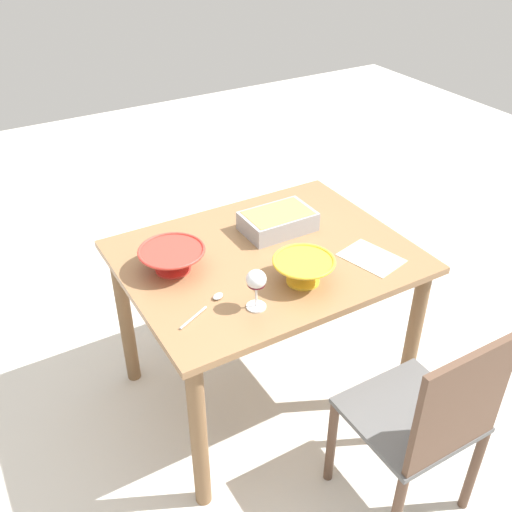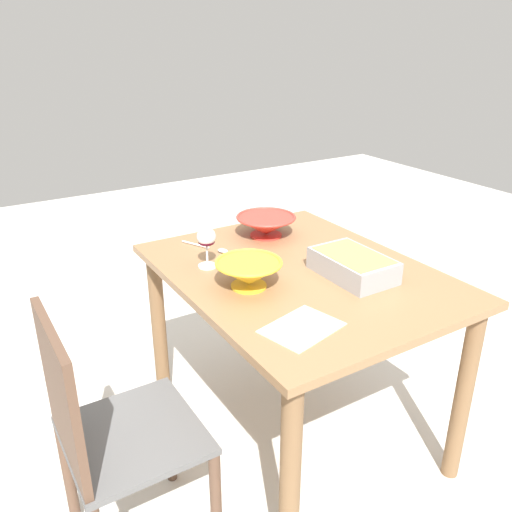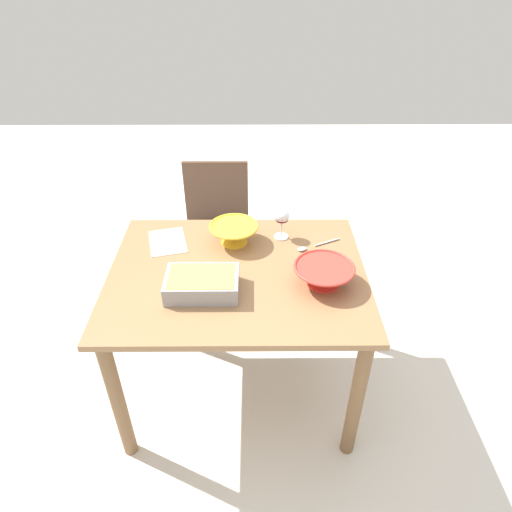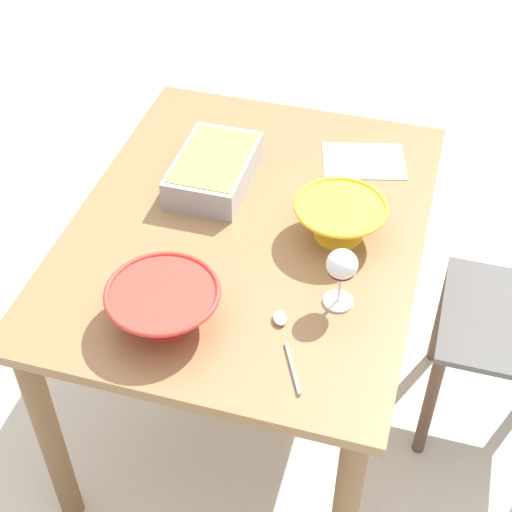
{
  "view_description": "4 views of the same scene",
  "coord_description": "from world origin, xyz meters",
  "px_view_note": "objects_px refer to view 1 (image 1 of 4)",
  "views": [
    {
      "loc": [
        -1.01,
        -1.65,
        2.02
      ],
      "look_at": [
        -0.1,
        -0.09,
        0.82
      ],
      "focal_mm": 40.88,
      "sensor_mm": 36.0,
      "label": 1
    },
    {
      "loc": [
        1.42,
        -1.06,
        1.56
      ],
      "look_at": [
        -0.14,
        -0.1,
        0.78
      ],
      "focal_mm": 37.0,
      "sensor_mm": 36.0,
      "label": 2
    },
    {
      "loc": [
        -0.07,
        1.56,
        1.95
      ],
      "look_at": [
        -0.08,
        -0.07,
        0.79
      ],
      "focal_mm": 31.67,
      "sensor_mm": 36.0,
      "label": 3
    },
    {
      "loc": [
        -1.41,
        -0.42,
        2.03
      ],
      "look_at": [
        -0.13,
        -0.06,
        0.77
      ],
      "focal_mm": 54.11,
      "sensor_mm": 36.0,
      "label": 4
    }
  ],
  "objects_px": {
    "wine_glass": "(256,282)",
    "mixing_bowl": "(172,258)",
    "dining_table": "(266,278)",
    "casserole_dish": "(278,220)",
    "chair": "(427,422)",
    "napkin": "(371,258)",
    "serving_spoon": "(210,303)",
    "small_bowl": "(303,269)"
  },
  "relations": [
    {
      "from": "dining_table",
      "to": "napkin",
      "type": "distance_m",
      "value": 0.43
    },
    {
      "from": "napkin",
      "to": "chair",
      "type": "bearing_deg",
      "value": -108.27
    },
    {
      "from": "wine_glass",
      "to": "casserole_dish",
      "type": "height_order",
      "value": "wine_glass"
    },
    {
      "from": "casserole_dish",
      "to": "dining_table",
      "type": "bearing_deg",
      "value": -135.65
    },
    {
      "from": "dining_table",
      "to": "wine_glass",
      "type": "bearing_deg",
      "value": -126.96
    },
    {
      "from": "mixing_bowl",
      "to": "dining_table",
      "type": "bearing_deg",
      "value": -13.37
    },
    {
      "from": "wine_glass",
      "to": "casserole_dish",
      "type": "distance_m",
      "value": 0.54
    },
    {
      "from": "mixing_bowl",
      "to": "small_bowl",
      "type": "relative_size",
      "value": 1.1
    },
    {
      "from": "wine_glass",
      "to": "dining_table",
      "type": "bearing_deg",
      "value": 53.04
    },
    {
      "from": "mixing_bowl",
      "to": "napkin",
      "type": "xyz_separation_m",
      "value": [
        0.7,
        -0.32,
        -0.05
      ]
    },
    {
      "from": "wine_glass",
      "to": "serving_spoon",
      "type": "distance_m",
      "value": 0.19
    },
    {
      "from": "chair",
      "to": "wine_glass",
      "type": "xyz_separation_m",
      "value": [
        -0.36,
        0.52,
        0.38
      ]
    },
    {
      "from": "mixing_bowl",
      "to": "chair",
      "type": "bearing_deg",
      "value": -59.6
    },
    {
      "from": "small_bowl",
      "to": "serving_spoon",
      "type": "distance_m",
      "value": 0.36
    },
    {
      "from": "wine_glass",
      "to": "mixing_bowl",
      "type": "bearing_deg",
      "value": 113.58
    },
    {
      "from": "wine_glass",
      "to": "serving_spoon",
      "type": "relative_size",
      "value": 0.72
    },
    {
      "from": "small_bowl",
      "to": "wine_glass",
      "type": "bearing_deg",
      "value": -168.76
    },
    {
      "from": "mixing_bowl",
      "to": "serving_spoon",
      "type": "xyz_separation_m",
      "value": [
        0.03,
        -0.26,
        -0.04
      ]
    },
    {
      "from": "chair",
      "to": "small_bowl",
      "type": "distance_m",
      "value": 0.67
    },
    {
      "from": "wine_glass",
      "to": "casserole_dish",
      "type": "xyz_separation_m",
      "value": [
        0.34,
        0.41,
        -0.06
      ]
    },
    {
      "from": "dining_table",
      "to": "wine_glass",
      "type": "distance_m",
      "value": 0.41
    },
    {
      "from": "chair",
      "to": "napkin",
      "type": "distance_m",
      "value": 0.65
    },
    {
      "from": "dining_table",
      "to": "small_bowl",
      "type": "relative_size",
      "value": 4.85
    },
    {
      "from": "casserole_dish",
      "to": "serving_spoon",
      "type": "xyz_separation_m",
      "value": [
        -0.48,
        -0.31,
        -0.04
      ]
    },
    {
      "from": "dining_table",
      "to": "wine_glass",
      "type": "xyz_separation_m",
      "value": [
        -0.21,
        -0.27,
        0.23
      ]
    },
    {
      "from": "dining_table",
      "to": "mixing_bowl",
      "type": "height_order",
      "value": "mixing_bowl"
    },
    {
      "from": "dining_table",
      "to": "serving_spoon",
      "type": "distance_m",
      "value": 0.4
    },
    {
      "from": "casserole_dish",
      "to": "serving_spoon",
      "type": "height_order",
      "value": "casserole_dish"
    },
    {
      "from": "chair",
      "to": "mixing_bowl",
      "type": "distance_m",
      "value": 1.07
    },
    {
      "from": "dining_table",
      "to": "serving_spoon",
      "type": "height_order",
      "value": "serving_spoon"
    },
    {
      "from": "mixing_bowl",
      "to": "serving_spoon",
      "type": "bearing_deg",
      "value": -84.55
    },
    {
      "from": "dining_table",
      "to": "wine_glass",
      "type": "height_order",
      "value": "wine_glass"
    },
    {
      "from": "dining_table",
      "to": "chair",
      "type": "height_order",
      "value": "chair"
    },
    {
      "from": "chair",
      "to": "mixing_bowl",
      "type": "height_order",
      "value": "chair"
    },
    {
      "from": "wine_glass",
      "to": "small_bowl",
      "type": "xyz_separation_m",
      "value": [
        0.23,
        0.04,
        -0.05
      ]
    },
    {
      "from": "mixing_bowl",
      "to": "small_bowl",
      "type": "xyz_separation_m",
      "value": [
        0.38,
        -0.31,
        0.0
      ]
    },
    {
      "from": "chair",
      "to": "wine_glass",
      "type": "height_order",
      "value": "wine_glass"
    },
    {
      "from": "chair",
      "to": "casserole_dish",
      "type": "relative_size",
      "value": 2.93
    },
    {
      "from": "mixing_bowl",
      "to": "napkin",
      "type": "distance_m",
      "value": 0.77
    },
    {
      "from": "wine_glass",
      "to": "serving_spoon",
      "type": "bearing_deg",
      "value": 144.38
    },
    {
      "from": "dining_table",
      "to": "chair",
      "type": "relative_size",
      "value": 1.29
    },
    {
      "from": "chair",
      "to": "wine_glass",
      "type": "distance_m",
      "value": 0.74
    }
  ]
}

